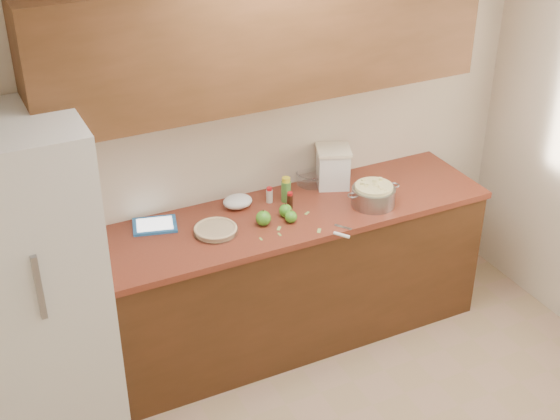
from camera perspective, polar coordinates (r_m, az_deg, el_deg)
name	(u,v)px	position (r m, az deg, el deg)	size (l,w,h in m)	color
room_shell	(431,295)	(3.35, 10.95, -6.14)	(3.60, 3.60, 3.60)	tan
counter_run	(278,279)	(4.85, -0.18, -5.03)	(2.64, 0.68, 0.92)	#4B2815
upper_cabinets	(265,38)	(4.32, -1.13, 12.50)	(2.60, 0.34, 0.70)	brown
fridge	(31,282)	(4.26, -17.75, -5.06)	(0.70, 0.70, 1.80)	silver
pie	(216,230)	(4.43, -4.73, -1.47)	(0.26, 0.26, 0.04)	silver
colander	(373,195)	(4.72, 6.85, 1.07)	(0.35, 0.26, 0.13)	gray
flour_canister	(333,167)	(4.89, 3.90, 3.19)	(0.27, 0.27, 0.26)	white
tablet	(155,225)	(4.54, -9.15, -1.11)	(0.29, 0.25, 0.02)	#2365AA
paring_knife	(342,234)	(4.42, 4.54, -1.75)	(0.13, 0.18, 0.02)	gray
lemon_bottle	(286,190)	(4.72, 0.44, 1.48)	(0.06, 0.06, 0.16)	#4C8C38
cinnamon_shaker	(269,195)	(4.72, -0.78, 1.10)	(0.04, 0.04, 0.10)	beige
vanilla_bottle	(290,201)	(4.65, 0.73, 0.70)	(0.04, 0.04, 0.11)	black
mixing_bowl	(313,177)	(4.95, 2.40, 2.45)	(0.22, 0.22, 0.08)	silver
paper_towel	(238,201)	(4.68, -3.12, 0.63)	(0.18, 0.15, 0.07)	white
apple_left	(263,218)	(4.48, -1.23, -0.60)	(0.09, 0.09, 0.10)	#459423
apple_center	(285,211)	(4.57, 0.40, -0.04)	(0.08, 0.08, 0.09)	#459423
apple_front	(291,217)	(4.52, 0.80, -0.49)	(0.07, 0.07, 0.09)	#459423
peel_a	(279,228)	(4.47, -0.08, -1.36)	(0.04, 0.02, 0.00)	#95B759
peel_b	(319,231)	(4.45, 2.88, -1.52)	(0.05, 0.02, 0.00)	#95B759
peel_c	(307,213)	(4.62, 1.99, -0.23)	(0.04, 0.02, 0.00)	#95B759
peel_d	(280,234)	(4.41, -0.03, -1.80)	(0.03, 0.01, 0.00)	#95B759
peel_e	(261,239)	(4.37, -1.41, -2.13)	(0.03, 0.01, 0.00)	#95B759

